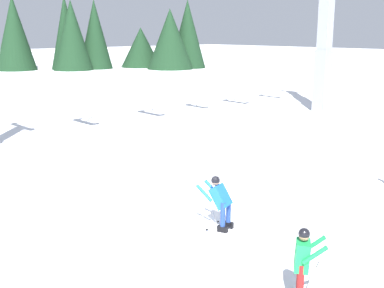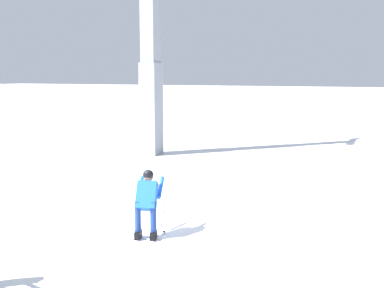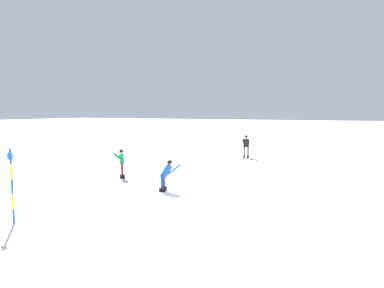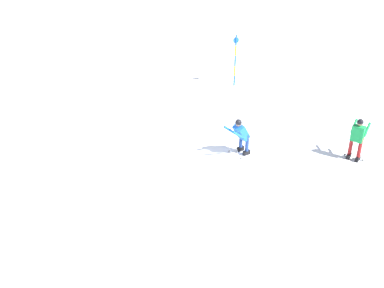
# 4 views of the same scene
# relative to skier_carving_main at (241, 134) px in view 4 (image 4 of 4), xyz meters

# --- Properties ---
(ground_plane) EXTENTS (260.00, 260.00, 0.00)m
(ground_plane) POSITION_rel_skier_carving_main_xyz_m (-0.97, 0.99, -0.83)
(ground_plane) COLOR white
(skier_carving_main) EXTENTS (1.01, 1.69, 1.58)m
(skier_carving_main) POSITION_rel_skier_carving_main_xyz_m (0.00, 0.00, 0.00)
(skier_carving_main) COLOR white
(skier_carving_main) RESTS_ON ground_plane
(trail_marker_pole) EXTENTS (0.07, 0.28, 2.45)m
(trail_marker_pole) POSITION_rel_skier_carving_main_xyz_m (5.98, -2.23, 0.48)
(trail_marker_pole) COLOR blue
(trail_marker_pole) RESTS_ON ground_plane
(skier_distant_downhill) EXTENTS (1.40, 1.66, 1.61)m
(skier_distant_downhill) POSITION_rel_skier_carving_main_xyz_m (-1.55, -3.69, 0.08)
(skier_distant_downhill) COLOR white
(skier_distant_downhill) RESTS_ON ground_plane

